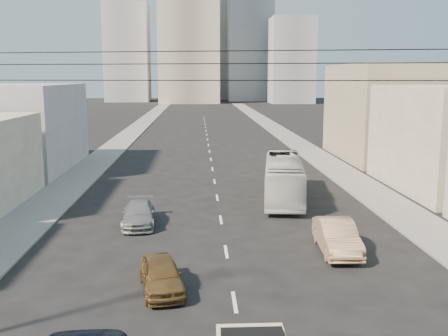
{
  "coord_description": "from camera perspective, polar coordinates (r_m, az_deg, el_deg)",
  "views": [
    {
      "loc": [
        -1.39,
        -11.21,
        8.68
      ],
      "look_at": [
        0.12,
        18.49,
        3.5
      ],
      "focal_mm": 42.0,
      "sensor_mm": 36.0,
      "label": 1
    }
  ],
  "objects": [
    {
      "name": "sidewalk_right",
      "position": [
        82.72,
        6.26,
        3.84
      ],
      "size": [
        3.5,
        180.0,
        0.12
      ],
      "primitive_type": "cube",
      "color": "slate",
      "rests_on": "ground"
    },
    {
      "name": "sedan_brown",
      "position": [
        22.04,
        -6.85,
        -11.49
      ],
      "size": [
        2.31,
        4.21,
        1.36
      ],
      "primitive_type": "imported",
      "rotation": [
        0.0,
        0.0,
        0.18
      ],
      "color": "brown",
      "rests_on": "ground"
    },
    {
      "name": "lane_dashes",
      "position": [
        64.81,
        -1.65,
        2.19
      ],
      "size": [
        0.15,
        104.0,
        0.01
      ],
      "color": "silver",
      "rests_on": "ground"
    },
    {
      "name": "high_rise_tower",
      "position": [
        182.48,
        -3.86,
        16.57
      ],
      "size": [
        20.0,
        20.0,
        60.0
      ],
      "primitive_type": "cube",
      "color": "gray",
      "rests_on": "ground"
    },
    {
      "name": "midrise_back",
      "position": [
        211.76,
        -0.92,
        13.49
      ],
      "size": [
        18.0,
        18.0,
        44.0
      ],
      "primitive_type": "cube",
      "color": "#969699",
      "rests_on": "ground"
    },
    {
      "name": "bldg_left_far",
      "position": [
        53.59,
        -22.71,
        4.11
      ],
      "size": [
        12.0,
        16.0,
        8.0
      ],
      "primitive_type": "cube",
      "color": "#969699",
      "rests_on": "ground"
    },
    {
      "name": "bldg_right_far",
      "position": [
        59.33,
        18.33,
        5.83
      ],
      "size": [
        12.0,
        16.0,
        10.0
      ],
      "primitive_type": "cube",
      "color": "gray",
      "rests_on": "ground"
    },
    {
      "name": "overhead_wires",
      "position": [
        12.79,
        3.38,
        11.14
      ],
      "size": [
        23.01,
        5.02,
        0.72
      ],
      "color": "black",
      "rests_on": "ground"
    },
    {
      "name": "midrise_ne",
      "position": [
        197.49,
        2.81,
        13.16
      ],
      "size": [
        16.0,
        16.0,
        40.0
      ],
      "primitive_type": "cube",
      "color": "gray",
      "rests_on": "ground"
    },
    {
      "name": "sedan_tan",
      "position": [
        27.01,
        12.19,
        -7.3
      ],
      "size": [
        1.92,
        4.95,
        1.61
      ],
      "primitive_type": "imported",
      "rotation": [
        0.0,
        0.0,
        -0.05
      ],
      "color": "#A27F5F",
      "rests_on": "ground"
    },
    {
      "name": "sidewalk_left",
      "position": [
        82.33,
        -10.14,
        3.72
      ],
      "size": [
        3.5,
        180.0,
        0.12
      ],
      "primitive_type": "cube",
      "color": "slate",
      "rests_on": "ground"
    },
    {
      "name": "midrise_east",
      "position": [
        179.07,
        7.34,
        11.51
      ],
      "size": [
        14.0,
        14.0,
        28.0
      ],
      "primitive_type": "cube",
      "color": "gray",
      "rests_on": "ground"
    },
    {
      "name": "sedan_grey",
      "position": [
        31.53,
        -9.28,
        -4.98
      ],
      "size": [
        2.17,
        4.71,
        1.34
      ],
      "primitive_type": "imported",
      "rotation": [
        0.0,
        0.0,
        0.07
      ],
      "color": "slate",
      "rests_on": "ground"
    },
    {
      "name": "midrise_nw",
      "position": [
        192.97,
        -10.47,
        12.2
      ],
      "size": [
        15.0,
        15.0,
        34.0
      ],
      "primitive_type": "cube",
      "color": "gray",
      "rests_on": "ground"
    },
    {
      "name": "city_bus",
      "position": [
        37.68,
        6.52,
        -1.13
      ],
      "size": [
        4.11,
        11.22,
        3.05
      ],
      "primitive_type": "imported",
      "rotation": [
        0.0,
        0.0,
        -0.14
      ],
      "color": "beige",
      "rests_on": "ground"
    }
  ]
}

